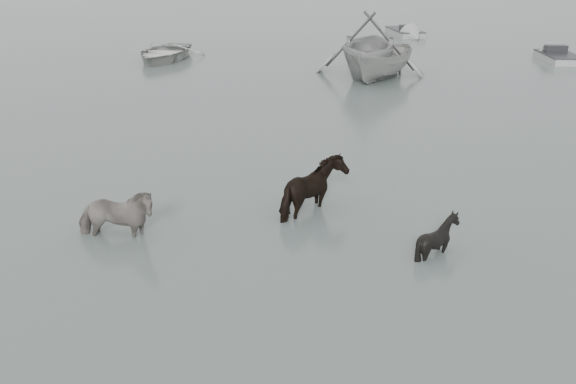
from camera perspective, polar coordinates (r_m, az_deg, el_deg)
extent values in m
plane|color=#4B5A56|center=(13.47, -1.15, -5.76)|extent=(140.00, 140.00, 0.00)
imported|color=black|center=(14.48, -15.19, -1.14)|extent=(1.84, 0.85, 1.55)
imported|color=black|center=(15.25, 2.45, 1.05)|extent=(1.72, 1.91, 1.66)
imported|color=black|center=(13.73, 13.24, -3.08)|extent=(1.08, 0.96, 1.17)
imported|color=beige|center=(35.79, -11.00, 12.25)|extent=(4.31, 5.47, 1.02)
imported|color=#A6A8A6|center=(31.00, 7.29, 13.07)|extent=(6.20, 6.88, 3.20)
imported|color=#A7A7A2|center=(30.25, 8.43, 11.38)|extent=(3.92, 4.63, 1.73)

